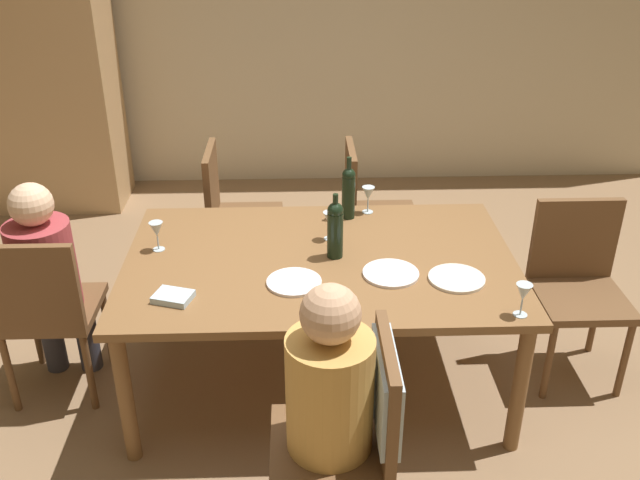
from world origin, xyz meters
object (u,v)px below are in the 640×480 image
Objects in this scene: chair_near at (363,418)px; dinner_plate_guest_right at (457,278)px; chair_right_end at (577,278)px; dinner_plate_host at (294,282)px; person_man_bearded at (322,404)px; wine_bottle_dark_red at (335,228)px; wine_glass_near_right at (523,293)px; wine_glass_far at (368,194)px; chair_left_end at (45,306)px; wine_bottle_tall_green at (348,191)px; wine_glass_near_left at (330,220)px; dining_table at (320,270)px; handbag at (304,268)px; person_woman_host at (47,273)px; chair_far_right at (368,207)px; chair_far_left at (232,209)px; wine_glass_centre at (157,230)px; dinner_plate_guest_left at (391,273)px; armoire_cabinet at (35,66)px.

chair_near is 3.57× the size of dinner_plate_guest_right.
chair_right_end is 3.57× the size of dinner_plate_guest_right.
chair_right_end is 3.69× the size of dinner_plate_host.
person_man_bearded reaches higher than wine_bottle_dark_red.
wine_glass_near_right is 1.00× the size of wine_glass_far.
chair_left_end is at bearing -175.57° from wine_bottle_dark_red.
wine_bottle_tall_green reaches higher than wine_glass_near_left.
dining_table is 1.62× the size of person_man_bearded.
dinner_plate_host is 1.36m from handbag.
dining_table is at bearing -118.58° from wine_glass_far.
wine_bottle_tall_green is (1.48, 0.43, 0.22)m from person_woman_host.
chair_left_end is 1.73m from wine_glass_far.
chair_far_right reaches higher than wine_glass_far.
handbag is at bearing 1.31° from person_man_bearded.
wine_glass_far is at bearing -53.32° from handbag.
chair_far_left is at bearing 180.00° from handbag.
chair_far_right is 0.88m from wine_glass_near_left.
wine_glass_centre is at bearing -174.23° from wine_glass_near_left.
chair_near is 3.54× the size of dinner_plate_guest_left.
chair_right_end reaches higher than wine_glass_far.
wine_glass_near_right is (0.75, -0.54, -0.04)m from wine_bottle_dark_red.
dinner_plate_host is at bearing -113.25° from wine_bottle_tall_green.
wine_glass_far is (0.22, 0.31, 0.00)m from wine_glass_near_left.
chair_right_end is at bearing -22.24° from wine_glass_far.
chair_left_end is 0.16m from person_woman_host.
dining_table is at bearing 27.40° from chair_far_left.
dinner_plate_guest_right is (1.12, -1.20, 0.19)m from chair_far_left.
chair_far_right is 2.82× the size of wine_bottle_dark_red.
dining_table is 0.82m from wine_glass_centre.
person_man_bearded reaches higher than wine_glass_near_right.
chair_far_left is at bearing 141.92° from wine_bottle_tall_green.
handbag is at bearing -32.79° from chair_right_end.
wine_glass_centre is (-0.28, -0.86, 0.29)m from chair_far_left.
chair_near and chair_far_right have the same top height.
chair_far_right reaches higher than wine_glass_centre.
armoire_cabinet is at bearing -34.04° from chair_right_end.
chair_right_end is 2.63m from person_woman_host.
chair_left_end is 3.69× the size of dinner_plate_host.
chair_near is at bearing -84.33° from handbag.
armoire_cabinet reaches higher than chair_near.
chair_near is at bearing -6.11° from chair_far_right.
wine_glass_near_left is (-0.07, 1.18, 0.23)m from chair_near.
chair_far_right is at bearing 107.99° from wine_glass_near_right.
person_man_bearded is 1.53m from wine_glass_far.
dinner_plate_guest_left is (0.32, -0.17, 0.07)m from dining_table.
wine_bottle_dark_red is at bearing -15.21° from chair_far_right.
wine_bottle_dark_red is (0.10, 1.00, 0.21)m from person_man_bearded.
armoire_cabinet reaches higher than dinner_plate_host.
dinner_plate_guest_left is 1.36m from handbag.
dinner_plate_guest_right is (0.64, 0.76, 0.06)m from person_man_bearded.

